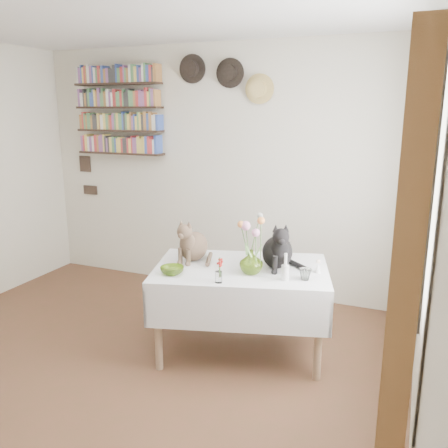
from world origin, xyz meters
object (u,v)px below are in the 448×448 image
at_px(dining_table, 241,288).
at_px(black_cat, 278,244).
at_px(bookshelf_unit, 119,111).
at_px(flower_vase, 251,262).
at_px(tabby_cat, 194,238).

xyz_separation_m(dining_table, black_cat, (0.25, 0.11, 0.36)).
distance_m(dining_table, bookshelf_unit, 2.53).
height_order(black_cat, flower_vase, black_cat).
relative_size(dining_table, black_cat, 4.00).
relative_size(tabby_cat, flower_vase, 1.95).
xyz_separation_m(black_cat, bookshelf_unit, (-2.07, 1.03, 0.96)).
xyz_separation_m(tabby_cat, flower_vase, (0.53, -0.13, -0.09)).
bearing_deg(dining_table, black_cat, 24.28).
bearing_deg(flower_vase, tabby_cat, 166.05).
height_order(dining_table, black_cat, black_cat).
bearing_deg(tabby_cat, black_cat, 13.29).
bearing_deg(flower_vase, black_cat, 57.71).
distance_m(flower_vase, bookshelf_unit, 2.54).
height_order(dining_table, tabby_cat, tabby_cat).
relative_size(dining_table, flower_vase, 8.25).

